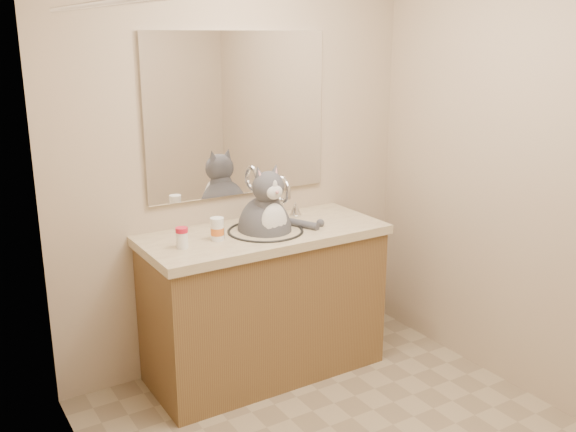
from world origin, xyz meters
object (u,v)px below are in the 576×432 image
object	(u,v)px
grey_canister	(221,233)
pill_bottle_redcap	(182,238)
pill_bottle_orange	(217,229)
cat	(266,226)

from	to	relation	value
grey_canister	pill_bottle_redcap	bearing A→B (deg)	-169.39
pill_bottle_redcap	pill_bottle_orange	world-z (taller)	pill_bottle_orange
pill_bottle_orange	cat	bearing A→B (deg)	3.48
pill_bottle_redcap	grey_canister	xyz separation A→B (m)	(0.23, 0.04, -0.02)
pill_bottle_redcap	grey_canister	size ratio (longest dim) A/B	1.71
cat	pill_bottle_orange	world-z (taller)	cat
cat	pill_bottle_redcap	world-z (taller)	cat
pill_bottle_redcap	grey_canister	world-z (taller)	pill_bottle_redcap
grey_canister	pill_bottle_orange	bearing A→B (deg)	-146.43
pill_bottle_orange	grey_canister	distance (m)	0.04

